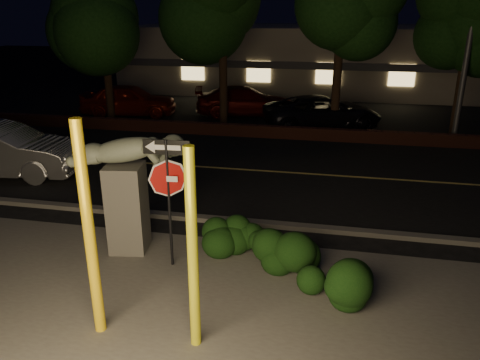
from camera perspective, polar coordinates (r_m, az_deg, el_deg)
name	(u,v)px	position (r m, az deg, el deg)	size (l,w,h in m)	color
ground	(267,146)	(18.34, 3.32, 4.15)	(90.00, 90.00, 0.00)	black
patio	(175,317)	(8.56, -7.94, -16.16)	(14.00, 6.00, 0.02)	#4C4944
road	(254,170)	(15.51, 1.70, 1.17)	(80.00, 8.00, 0.01)	black
lane_marking	(254,170)	(15.51, 1.70, 1.22)	(80.00, 0.12, 0.01)	#CEB252
curb	(226,221)	(11.76, -1.75, -4.96)	(80.00, 0.25, 0.12)	#4C4944
brick_wall	(272,132)	(19.52, 3.89, 5.88)	(40.00, 0.35, 0.50)	#411D15
parking_lot	(286,110)	(25.09, 5.68, 8.47)	(40.00, 12.00, 0.01)	black
building	(300,57)	(32.68, 7.36, 14.65)	(22.00, 10.20, 4.00)	slate
tree_far_a	(100,2)	(22.98, -16.64, 20.11)	(4.60, 4.60, 7.43)	black
yellow_pole_left	(89,233)	(7.61, -17.90, -6.18)	(0.18, 0.18, 3.60)	yellow
yellow_pole_right	(193,253)	(7.05, -5.79, -8.80)	(0.16, 0.16, 3.30)	yellow
signpost	(168,179)	(9.23, -8.79, 0.15)	(0.92, 0.10, 2.71)	black
sculpture	(127,181)	(10.17, -13.60, -0.07)	(2.48, 1.01, 2.64)	#4C4944
hedge_center	(238,234)	(10.24, -0.23, -6.63)	(1.68, 0.79, 0.87)	black
hedge_right	(296,243)	(9.71, 6.89, -7.69)	(1.64, 0.88, 1.07)	black
hedge_far_right	(329,279)	(8.74, 10.76, -11.80)	(1.37, 0.85, 0.95)	black
silver_sedan	(0,151)	(16.65, -27.26, 3.21)	(1.76, 5.06, 1.67)	#ABACB0
parked_car_red	(129,100)	(24.17, -13.41, 9.48)	(1.87, 4.65, 1.58)	maroon
parked_car_darkred	(245,101)	(23.62, 0.65, 9.59)	(2.01, 4.94, 1.43)	#440805
parked_car_dark	(322,112)	(21.32, 10.01, 8.15)	(2.39, 5.19, 1.44)	black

